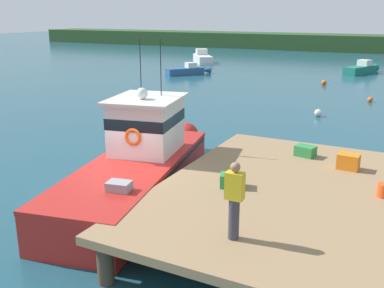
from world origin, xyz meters
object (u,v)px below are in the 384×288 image
at_px(bait_bucket, 384,190).
at_px(moored_boat_far_right, 188,71).
at_px(mooring_buoy_outer, 324,82).
at_px(main_fishing_boat, 140,163).
at_px(moored_boat_off_the_point, 202,58).
at_px(crate_stack_mid_dock, 305,151).
at_px(deckhand_by_the_boat, 234,199).
at_px(moored_boat_mid_harbor, 362,69).
at_px(crate_single_far, 348,162).
at_px(mooring_buoy_spare_mooring, 370,99).
at_px(crate_single_by_cleat, 232,180).
at_px(mooring_buoy_channel_marker, 318,113).

bearing_deg(bait_bucket, moored_boat_far_right, 126.32).
bearing_deg(mooring_buoy_outer, main_fishing_boat, -91.80).
height_order(moored_boat_far_right, moored_boat_off_the_point, moored_boat_off_the_point).
distance_m(main_fishing_boat, crate_stack_mid_dock, 5.28).
relative_size(deckhand_by_the_boat, moored_boat_mid_harbor, 0.32).
bearing_deg(crate_stack_mid_dock, deckhand_by_the_boat, -90.15).
xyz_separation_m(crate_single_far, mooring_buoy_spare_mooring, (-1.12, 17.71, -1.26)).
relative_size(crate_stack_mid_dock, deckhand_by_the_boat, 0.37).
distance_m(deckhand_by_the_boat, mooring_buoy_outer, 29.30).
xyz_separation_m(moored_boat_mid_harbor, mooring_buoy_spare_mooring, (2.31, -14.75, -0.27)).
bearing_deg(mooring_buoy_outer, moored_boat_off_the_point, 146.24).
relative_size(crate_single_by_cleat, moored_boat_off_the_point, 0.11).
xyz_separation_m(crate_single_far, moored_boat_far_right, (-17.93, 24.16, -1.04)).
distance_m(crate_stack_mid_dock, mooring_buoy_outer, 23.28).
xyz_separation_m(main_fishing_boat, moored_boat_far_right, (-11.89, 26.00, -0.62)).
height_order(crate_single_far, bait_bucket, crate_single_far).
relative_size(crate_single_by_cleat, mooring_buoy_outer, 1.45).
xyz_separation_m(bait_bucket, mooring_buoy_outer, (-6.34, 25.33, -1.16)).
bearing_deg(deckhand_by_the_boat, crate_stack_mid_dock, 89.85).
distance_m(main_fishing_boat, moored_boat_mid_harbor, 34.41).
xyz_separation_m(crate_stack_mid_dock, crate_single_by_cleat, (-1.10, -3.48, 0.01)).
relative_size(crate_stack_mid_dock, bait_bucket, 1.76).
xyz_separation_m(main_fishing_boat, mooring_buoy_spare_mooring, (4.92, 19.55, -0.84)).
bearing_deg(mooring_buoy_channel_marker, crate_stack_mid_dock, -80.63).
height_order(crate_single_by_cleat, moored_boat_far_right, crate_single_by_cleat).
bearing_deg(crate_single_far, deckhand_by_the_boat, -104.72).
distance_m(crate_stack_mid_dock, crate_single_by_cleat, 3.65).
xyz_separation_m(crate_stack_mid_dock, crate_single_far, (1.40, -0.66, 0.06)).
bearing_deg(mooring_buoy_spare_mooring, mooring_buoy_channel_marker, -110.29).
xyz_separation_m(moored_boat_far_right, mooring_buoy_outer, (12.70, -0.57, -0.18)).
relative_size(main_fishing_boat, crate_stack_mid_dock, 16.61).
distance_m(crate_single_by_cleat, crate_single_far, 3.78).
height_order(bait_bucket, mooring_buoy_spare_mooring, bait_bucket).
height_order(main_fishing_boat, moored_boat_off_the_point, main_fishing_boat).
distance_m(crate_single_far, mooring_buoy_outer, 24.19).
distance_m(moored_boat_far_right, mooring_buoy_outer, 12.71).
bearing_deg(moored_boat_off_the_point, mooring_buoy_channel_marker, -51.10).
relative_size(crate_single_far, mooring_buoy_outer, 1.45).
bearing_deg(crate_single_by_cleat, mooring_buoy_outer, 95.90).
bearing_deg(moored_boat_mid_harbor, main_fishing_boat, -94.34).
xyz_separation_m(deckhand_by_the_boat, mooring_buoy_outer, (-3.82, 28.99, -1.85)).
xyz_separation_m(main_fishing_boat, crate_stack_mid_dock, (4.63, 2.50, 0.36)).
distance_m(moored_boat_far_right, moored_boat_off_the_point, 10.80).
relative_size(crate_stack_mid_dock, mooring_buoy_outer, 1.45).
bearing_deg(crate_single_by_cleat, main_fishing_boat, 164.39).
xyz_separation_m(moored_boat_far_right, moored_boat_mid_harbor, (14.50, 8.30, 0.06)).
xyz_separation_m(bait_bucket, moored_boat_off_the_point, (-22.50, 36.12, -0.84)).
bearing_deg(mooring_buoy_channel_marker, mooring_buoy_outer, 99.60).
bearing_deg(bait_bucket, deckhand_by_the_boat, -124.54).
bearing_deg(mooring_buoy_spare_mooring, mooring_buoy_outer, 125.04).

